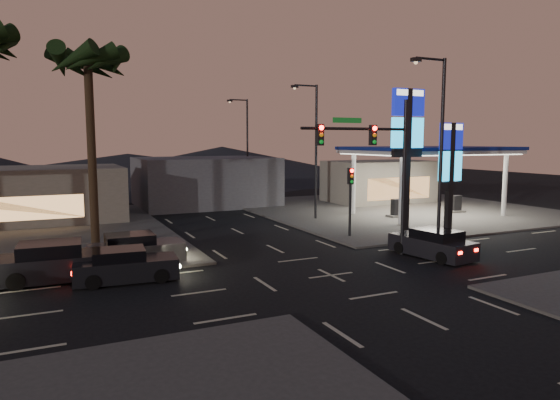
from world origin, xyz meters
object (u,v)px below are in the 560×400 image
traffic_signal_mast (377,155)px  car_lane_a_front (125,266)px  car_lane_b_front (135,250)px  suv_station (433,244)px  gas_station (429,152)px  pylon_sign_short (450,162)px  car_lane_b_mid (58,263)px  pylon_sign_tall (407,133)px

traffic_signal_mast → car_lane_a_front: bearing=175.7°
traffic_signal_mast → car_lane_b_front: size_ratio=1.75×
car_lane_a_front → suv_station: size_ratio=0.97×
gas_station → traffic_signal_mast: 15.82m
suv_station → gas_station: bearing=49.7°
pylon_sign_short → traffic_signal_mast: traffic_signal_mast is taller
gas_station → suv_station: size_ratio=2.66×
car_lane_a_front → car_lane_b_front: (0.89, 2.91, 0.03)m
gas_station → car_lane_b_mid: gas_station is taller
car_lane_b_front → car_lane_a_front: bearing=-107.0°
suv_station → car_lane_b_mid: bearing=168.9°
gas_station → traffic_signal_mast: (-12.24, -10.01, 0.15)m
car_lane_a_front → car_lane_b_front: bearing=73.0°
car_lane_b_front → car_lane_b_mid: 3.80m
gas_station → car_lane_b_front: size_ratio=2.67×
car_lane_b_mid → gas_station: bearing=16.0°
traffic_signal_mast → car_lane_b_front: (-11.26, 3.83, -4.54)m
pylon_sign_short → suv_station: (-4.49, -3.68, -3.98)m
car_lane_b_mid → car_lane_b_front: bearing=24.4°
pylon_sign_tall → pylon_sign_short: pylon_sign_tall is taller
pylon_sign_tall → pylon_sign_short: (2.50, -1.00, -1.74)m
pylon_sign_tall → traffic_signal_mast: pylon_sign_tall is taller
pylon_sign_short → traffic_signal_mast: bearing=-160.9°
pylon_sign_tall → car_lane_b_mid: (-19.46, -1.25, -5.62)m
gas_station → suv_station: (-9.49, -11.18, -4.40)m
pylon_sign_tall → car_lane_a_front: bearing=-171.3°
pylon_sign_short → car_lane_b_front: 18.97m
gas_station → car_lane_b_mid: 28.38m
car_lane_b_front → suv_station: (14.01, -5.00, -0.01)m
car_lane_b_mid → traffic_signal_mast: bearing=-8.7°
gas_station → pylon_sign_short: size_ratio=1.74×
gas_station → suv_station: 15.31m
pylon_sign_tall → suv_station: (-1.99, -4.68, -5.71)m
car_lane_b_front → suv_station: size_ratio=1.00×
gas_station → car_lane_a_front: bearing=-159.6°
pylon_sign_tall → car_lane_b_front: (-16.00, 0.32, -5.71)m
pylon_sign_tall → car_lane_b_front: pylon_sign_tall is taller
car_lane_b_front → car_lane_b_mid: car_lane_b_mid is taller
pylon_sign_short → car_lane_a_front: (-19.39, -1.59, -4.00)m
pylon_sign_short → car_lane_a_front: size_ratio=1.58×
pylon_sign_tall → pylon_sign_short: size_ratio=1.29×
car_lane_b_front → car_lane_b_mid: bearing=-155.6°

